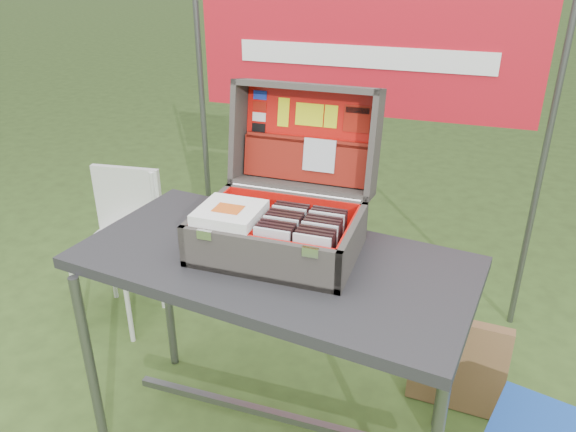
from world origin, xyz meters
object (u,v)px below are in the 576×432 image
(table, at_px, (274,355))
(chair, at_px, (114,253))
(suitcase, at_px, (283,177))
(cardboard_box, at_px, (458,364))

(table, relative_size, chair, 1.68)
(chair, bearing_deg, table, -32.38)
(table, relative_size, suitcase, 2.44)
(suitcase, distance_m, chair, 1.30)
(table, xyz_separation_m, suitcase, (0.00, 0.10, 0.66))
(suitcase, bearing_deg, cardboard_box, 26.94)
(table, bearing_deg, suitcase, 95.43)
(suitcase, height_order, cardboard_box, suitcase)
(suitcase, xyz_separation_m, cardboard_box, (0.65, 0.33, -0.87))
(chair, distance_m, cardboard_box, 1.69)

